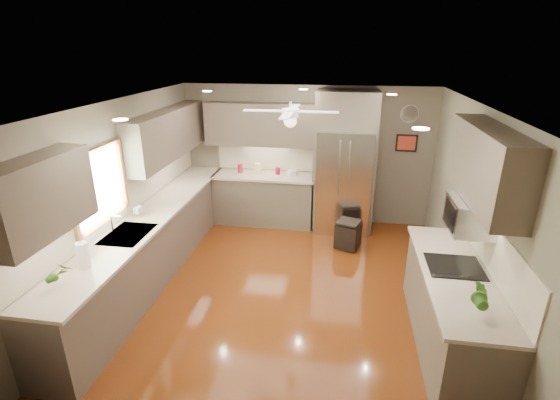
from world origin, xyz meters
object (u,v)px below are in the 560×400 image
(canister_d, at_px, (278,171))
(stool, at_px, (348,234))
(refrigerator, at_px, (344,165))
(paper_towel, at_px, (83,255))
(potted_plant_left, at_px, (59,273))
(canister_c, at_px, (258,169))
(canister_a, at_px, (240,168))
(bowl, at_px, (292,175))
(potted_plant_right, at_px, (481,296))
(microwave, at_px, (471,215))
(soap_bottle, at_px, (139,209))

(canister_d, xyz_separation_m, stool, (1.31, -0.86, -0.76))
(refrigerator, relative_size, paper_towel, 7.97)
(canister_d, height_order, potted_plant_left, potted_plant_left)
(paper_towel, bearing_deg, potted_plant_left, -89.69)
(canister_c, bearing_deg, canister_a, 177.21)
(canister_c, height_order, potted_plant_left, potted_plant_left)
(paper_towel, bearing_deg, canister_a, 77.66)
(canister_c, height_order, paper_towel, paper_towel)
(bowl, xyz_separation_m, stool, (1.04, -0.79, -0.73))
(refrigerator, bearing_deg, canister_d, 175.32)
(refrigerator, bearing_deg, bowl, 178.40)
(canister_d, relative_size, potted_plant_right, 0.43)
(canister_c, relative_size, refrigerator, 0.08)
(canister_d, distance_m, bowl, 0.28)
(potted_plant_left, xyz_separation_m, microwave, (3.99, 1.15, 0.39))
(canister_a, xyz_separation_m, paper_towel, (-0.78, -3.57, 0.06))
(canister_d, bearing_deg, potted_plant_right, -57.10)
(canister_a, distance_m, bowl, 0.98)
(canister_c, xyz_separation_m, stool, (1.68, -0.84, -0.79))
(canister_c, xyz_separation_m, paper_towel, (-1.12, -3.55, 0.05))
(canister_d, distance_m, stool, 1.75)
(refrigerator, bearing_deg, stool, -80.60)
(soap_bottle, relative_size, stool, 0.41)
(soap_bottle, height_order, bowl, soap_bottle)
(microwave, bearing_deg, paper_towel, -169.08)
(canister_d, xyz_separation_m, potted_plant_right, (2.41, -3.73, 0.10))
(microwave, height_order, stool, microwave)
(bowl, xyz_separation_m, paper_towel, (-1.76, -3.50, 0.11))
(canister_c, bearing_deg, refrigerator, -2.79)
(bowl, bearing_deg, canister_d, 165.25)
(microwave, height_order, paper_towel, microwave)
(bowl, bearing_deg, canister_a, 176.08)
(refrigerator, distance_m, stool, 1.23)
(refrigerator, height_order, microwave, refrigerator)
(potted_plant_right, bearing_deg, soap_bottle, 158.70)
(microwave, xyz_separation_m, paper_towel, (-3.99, -0.77, -0.40))
(soap_bottle, xyz_separation_m, potted_plant_left, (0.10, -1.78, 0.06))
(soap_bottle, distance_m, refrigerator, 3.46)
(microwave, bearing_deg, canister_d, 131.84)
(canister_d, relative_size, paper_towel, 0.44)
(bowl, bearing_deg, potted_plant_right, -59.67)
(potted_plant_right, height_order, refrigerator, refrigerator)
(potted_plant_left, distance_m, refrigerator, 4.69)
(microwave, distance_m, paper_towel, 4.09)
(soap_bottle, xyz_separation_m, bowl, (1.85, 2.10, -0.07))
(canister_d, relative_size, potted_plant_left, 0.43)
(canister_a, xyz_separation_m, bowl, (0.97, -0.07, -0.05))
(canister_a, relative_size, soap_bottle, 0.82)
(potted_plant_right, bearing_deg, microwave, 83.95)
(potted_plant_right, bearing_deg, canister_c, 126.83)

